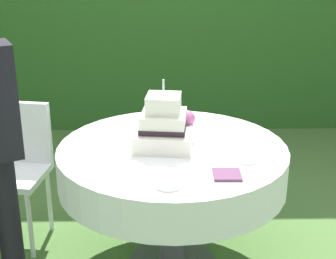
{
  "coord_description": "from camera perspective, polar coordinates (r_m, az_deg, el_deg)",
  "views": [
    {
      "loc": [
        -0.08,
        -2.57,
        1.84
      ],
      "look_at": [
        -0.02,
        0.01,
        0.86
      ],
      "focal_mm": 54.04,
      "sensor_mm": 36.0,
      "label": 1
    }
  ],
  "objects": [
    {
      "name": "cake_table",
      "position": [
        2.83,
        0.49,
        -4.18
      ],
      "size": [
        1.27,
        1.27,
        0.76
      ],
      "color": "#4C4C51",
      "rests_on": "ground_plane"
    },
    {
      "name": "garden_chair",
      "position": [
        3.32,
        -16.76,
        -3.3
      ],
      "size": [
        0.46,
        0.46,
        0.89
      ],
      "color": "white",
      "rests_on": "ground_plane"
    },
    {
      "name": "serving_plate_near",
      "position": [
        3.11,
        -3.89,
        0.56
      ],
      "size": [
        0.14,
        0.14,
        0.01
      ],
      "primitive_type": "cylinder",
      "color": "white",
      "rests_on": "cake_table"
    },
    {
      "name": "serving_plate_far",
      "position": [
        2.64,
        8.89,
        -3.43
      ],
      "size": [
        0.11,
        0.11,
        0.01
      ],
      "primitive_type": "cylinder",
      "color": "white",
      "rests_on": "cake_table"
    },
    {
      "name": "serving_plate_left",
      "position": [
        2.36,
        0.07,
        -6.25
      ],
      "size": [
        0.14,
        0.14,
        0.01
      ],
      "primitive_type": "cylinder",
      "color": "white",
      "rests_on": "cake_table"
    },
    {
      "name": "napkin_stack",
      "position": [
        2.47,
        6.68,
        -5.07
      ],
      "size": [
        0.14,
        0.14,
        0.01
      ],
      "primitive_type": "cube",
      "rotation": [
        0.0,
        0.0,
        -0.02
      ],
      "color": "#603856",
      "rests_on": "cake_table"
    },
    {
      "name": "wedding_cake",
      "position": [
        2.76,
        -0.38,
        0.34
      ],
      "size": [
        0.36,
        0.35,
        0.38
      ],
      "color": "silver",
      "rests_on": "cake_table"
    }
  ]
}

